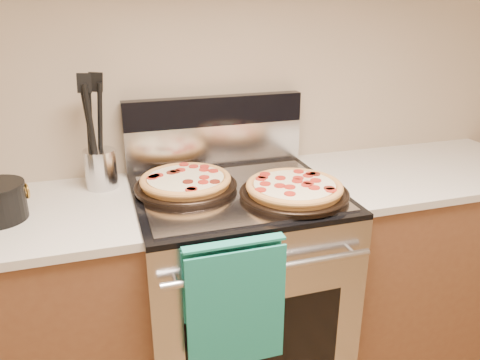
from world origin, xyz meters
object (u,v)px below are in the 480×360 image
object	(u,v)px
pepperoni_pizza_front	(294,190)
utensil_crock	(101,169)
range_body	(237,295)
pepperoni_pizza_back	(186,182)

from	to	relation	value
pepperoni_pizza_front	utensil_crock	xyz separation A→B (m)	(-0.66, 0.34, 0.03)
range_body	pepperoni_pizza_back	distance (m)	0.54
pepperoni_pizza_back	utensil_crock	bearing A→B (deg)	152.97
range_body	utensil_crock	xyz separation A→B (m)	(-0.48, 0.21, 0.54)
pepperoni_pizza_back	pepperoni_pizza_front	size ratio (longest dim) A/B	0.97
pepperoni_pizza_back	utensil_crock	xyz separation A→B (m)	(-0.30, 0.15, 0.03)
utensil_crock	range_body	bearing A→B (deg)	-23.97
range_body	pepperoni_pizza_front	size ratio (longest dim) A/B	2.30
utensil_crock	pepperoni_pizza_front	bearing A→B (deg)	-27.49
range_body	pepperoni_pizza_back	bearing A→B (deg)	161.46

